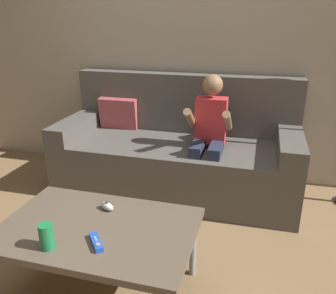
{
  "coord_description": "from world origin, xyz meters",
  "views": [
    {
      "loc": [
        0.7,
        -1.19,
        1.4
      ],
      "look_at": [
        0.15,
        0.81,
        0.62
      ],
      "focal_mm": 37.4,
      "sensor_mm": 36.0,
      "label": 1
    }
  ],
  "objects_px": {
    "person_seated_on_couch": "(209,134)",
    "soda_can": "(47,236)",
    "coffee_table": "(98,232)",
    "game_remote_blue_near_edge": "(96,242)",
    "nunchuk_white": "(107,206)",
    "couch": "(177,153)"
  },
  "relations": [
    {
      "from": "person_seated_on_couch",
      "to": "soda_can",
      "type": "relative_size",
      "value": 8.17
    },
    {
      "from": "person_seated_on_couch",
      "to": "coffee_table",
      "type": "distance_m",
      "value": 1.2
    },
    {
      "from": "game_remote_blue_near_edge",
      "to": "soda_can",
      "type": "bearing_deg",
      "value": -157.91
    },
    {
      "from": "coffee_table",
      "to": "nunchuk_white",
      "type": "xyz_separation_m",
      "value": [
        -0.02,
        0.16,
        0.06
      ]
    },
    {
      "from": "person_seated_on_couch",
      "to": "soda_can",
      "type": "bearing_deg",
      "value": -111.01
    },
    {
      "from": "soda_can",
      "to": "person_seated_on_couch",
      "type": "bearing_deg",
      "value": 68.99
    },
    {
      "from": "game_remote_blue_near_edge",
      "to": "soda_can",
      "type": "xyz_separation_m",
      "value": [
        -0.2,
        -0.08,
        0.05
      ]
    },
    {
      "from": "person_seated_on_couch",
      "to": "game_remote_blue_near_edge",
      "type": "distance_m",
      "value": 1.3
    },
    {
      "from": "game_remote_blue_near_edge",
      "to": "nunchuk_white",
      "type": "xyz_separation_m",
      "value": [
        -0.08,
        0.3,
        0.01
      ]
    },
    {
      "from": "person_seated_on_couch",
      "to": "soda_can",
      "type": "xyz_separation_m",
      "value": [
        -0.51,
        -1.33,
        -0.1
      ]
    },
    {
      "from": "coffee_table",
      "to": "nunchuk_white",
      "type": "height_order",
      "value": "nunchuk_white"
    },
    {
      "from": "person_seated_on_couch",
      "to": "game_remote_blue_near_edge",
      "type": "bearing_deg",
      "value": -104.02
    },
    {
      "from": "couch",
      "to": "nunchuk_white",
      "type": "height_order",
      "value": "couch"
    },
    {
      "from": "person_seated_on_couch",
      "to": "coffee_table",
      "type": "bearing_deg",
      "value": -108.46
    },
    {
      "from": "person_seated_on_couch",
      "to": "game_remote_blue_near_edge",
      "type": "relative_size",
      "value": 7.6
    },
    {
      "from": "person_seated_on_couch",
      "to": "game_remote_blue_near_edge",
      "type": "xyz_separation_m",
      "value": [
        -0.31,
        -1.25,
        -0.15
      ]
    },
    {
      "from": "couch",
      "to": "person_seated_on_couch",
      "type": "relative_size",
      "value": 1.93
    },
    {
      "from": "couch",
      "to": "soda_can",
      "type": "distance_m",
      "value": 1.55
    },
    {
      "from": "couch",
      "to": "game_remote_blue_near_edge",
      "type": "bearing_deg",
      "value": -91.03
    },
    {
      "from": "person_seated_on_couch",
      "to": "soda_can",
      "type": "distance_m",
      "value": 1.43
    },
    {
      "from": "soda_can",
      "to": "couch",
      "type": "bearing_deg",
      "value": 81.59
    },
    {
      "from": "coffee_table",
      "to": "game_remote_blue_near_edge",
      "type": "distance_m",
      "value": 0.15
    }
  ]
}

